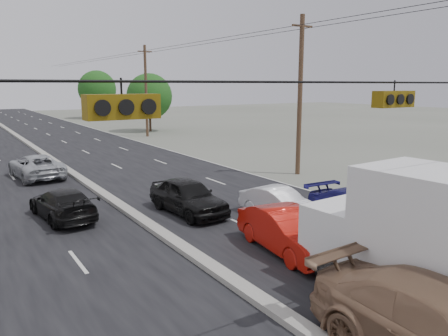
{
  "coord_description": "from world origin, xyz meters",
  "views": [
    {
      "loc": [
        -6.62,
        -5.98,
        5.76
      ],
      "look_at": [
        3.37,
        9.66,
        2.2
      ],
      "focal_mm": 35.0,
      "sensor_mm": 36.0,
      "label": 1
    }
  ],
  "objects_px": {
    "utility_pole_right_b": "(300,95)",
    "utility_pole_right_c": "(146,90)",
    "tree_right_far": "(97,89)",
    "red_sedan": "(288,231)",
    "queue_car_a": "(188,197)",
    "oncoming_far": "(36,166)",
    "queue_car_d": "(363,213)",
    "tree_right_mid": "(149,96)",
    "oncoming_near": "(63,204)",
    "box_truck": "(440,242)",
    "queue_car_b": "(279,203)"
  },
  "relations": [
    {
      "from": "red_sedan",
      "to": "queue_car_b",
      "type": "relative_size",
      "value": 1.17
    },
    {
      "from": "tree_right_far",
      "to": "red_sedan",
      "type": "bearing_deg",
      "value": -101.31
    },
    {
      "from": "red_sedan",
      "to": "oncoming_far",
      "type": "bearing_deg",
      "value": 113.05
    },
    {
      "from": "utility_pole_right_c",
      "to": "utility_pole_right_b",
      "type": "bearing_deg",
      "value": -90.0
    },
    {
      "from": "queue_car_b",
      "to": "queue_car_d",
      "type": "xyz_separation_m",
      "value": [
        1.63,
        -3.22,
        0.12
      ]
    },
    {
      "from": "utility_pole_right_c",
      "to": "queue_car_d",
      "type": "bearing_deg",
      "value": -98.94
    },
    {
      "from": "oncoming_near",
      "to": "oncoming_far",
      "type": "xyz_separation_m",
      "value": [
        0.57,
        9.66,
        0.07
      ]
    },
    {
      "from": "box_truck",
      "to": "oncoming_far",
      "type": "distance_m",
      "value": 23.71
    },
    {
      "from": "red_sedan",
      "to": "queue_car_a",
      "type": "relative_size",
      "value": 0.99
    },
    {
      "from": "box_truck",
      "to": "queue_car_b",
      "type": "relative_size",
      "value": 1.88
    },
    {
      "from": "utility_pole_right_c",
      "to": "queue_car_b",
      "type": "relative_size",
      "value": 2.55
    },
    {
      "from": "utility_pole_right_b",
      "to": "tree_right_far",
      "type": "bearing_deg",
      "value": 86.36
    },
    {
      "from": "tree_right_mid",
      "to": "queue_car_d",
      "type": "height_order",
      "value": "tree_right_mid"
    },
    {
      "from": "utility_pole_right_b",
      "to": "utility_pole_right_c",
      "type": "height_order",
      "value": "same"
    },
    {
      "from": "red_sedan",
      "to": "queue_car_d",
      "type": "height_order",
      "value": "queue_car_d"
    },
    {
      "from": "utility_pole_right_c",
      "to": "tree_right_far",
      "type": "distance_m",
      "value": 30.2
    },
    {
      "from": "box_truck",
      "to": "oncoming_near",
      "type": "xyz_separation_m",
      "value": [
        -6.2,
        13.35,
        -1.21
      ]
    },
    {
      "from": "oncoming_near",
      "to": "tree_right_mid",
      "type": "bearing_deg",
      "value": -124.46
    },
    {
      "from": "tree_right_far",
      "to": "oncoming_near",
      "type": "relative_size",
      "value": 1.77
    },
    {
      "from": "utility_pole_right_c",
      "to": "box_truck",
      "type": "xyz_separation_m",
      "value": [
        -8.99,
        -40.17,
        -3.22
      ]
    },
    {
      "from": "tree_right_mid",
      "to": "box_truck",
      "type": "height_order",
      "value": "tree_right_mid"
    },
    {
      "from": "tree_right_far",
      "to": "queue_car_d",
      "type": "bearing_deg",
      "value": -97.89
    },
    {
      "from": "utility_pole_right_b",
      "to": "queue_car_d",
      "type": "xyz_separation_m",
      "value": [
        -5.5,
        -9.94,
        -4.34
      ]
    },
    {
      "from": "tree_right_far",
      "to": "queue_car_d",
      "type": "distance_m",
      "value": 65.7
    },
    {
      "from": "tree_right_mid",
      "to": "tree_right_far",
      "type": "xyz_separation_m",
      "value": [
        1.0,
        25.0,
        0.62
      ]
    },
    {
      "from": "utility_pole_right_c",
      "to": "oncoming_far",
      "type": "height_order",
      "value": "utility_pole_right_c"
    },
    {
      "from": "queue_car_d",
      "to": "oncoming_near",
      "type": "relative_size",
      "value": 1.15
    },
    {
      "from": "red_sedan",
      "to": "utility_pole_right_c",
      "type": "bearing_deg",
      "value": 81.86
    },
    {
      "from": "tree_right_mid",
      "to": "oncoming_far",
      "type": "bearing_deg",
      "value": -127.69
    },
    {
      "from": "tree_right_mid",
      "to": "oncoming_near",
      "type": "relative_size",
      "value": 1.55
    },
    {
      "from": "utility_pole_right_b",
      "to": "oncoming_near",
      "type": "relative_size",
      "value": 2.17
    },
    {
      "from": "utility_pole_right_c",
      "to": "queue_car_a",
      "type": "bearing_deg",
      "value": -109.4
    },
    {
      "from": "utility_pole_right_b",
      "to": "oncoming_far",
      "type": "distance_m",
      "value": 17.16
    },
    {
      "from": "utility_pole_right_b",
      "to": "queue_car_d",
      "type": "distance_m",
      "value": 12.16
    },
    {
      "from": "utility_pole_right_b",
      "to": "oncoming_near",
      "type": "xyz_separation_m",
      "value": [
        -15.19,
        -1.82,
        -4.44
      ]
    },
    {
      "from": "queue_car_a",
      "to": "oncoming_far",
      "type": "relative_size",
      "value": 0.88
    },
    {
      "from": "utility_pole_right_c",
      "to": "tree_right_far",
      "type": "height_order",
      "value": "utility_pole_right_c"
    },
    {
      "from": "queue_car_a",
      "to": "oncoming_far",
      "type": "xyz_separation_m",
      "value": [
        -4.4,
        11.88,
        -0.06
      ]
    },
    {
      "from": "tree_right_mid",
      "to": "oncoming_near",
      "type": "bearing_deg",
      "value": -119.07
    },
    {
      "from": "red_sedan",
      "to": "queue_car_a",
      "type": "height_order",
      "value": "queue_car_a"
    },
    {
      "from": "box_truck",
      "to": "oncoming_far",
      "type": "xyz_separation_m",
      "value": [
        -5.63,
        23.01,
        -1.15
      ]
    },
    {
      "from": "tree_right_mid",
      "to": "oncoming_far",
      "type": "relative_size",
      "value": 1.35
    },
    {
      "from": "utility_pole_right_b",
      "to": "box_truck",
      "type": "relative_size",
      "value": 1.36
    },
    {
      "from": "utility_pole_right_c",
      "to": "tree_right_far",
      "type": "xyz_separation_m",
      "value": [
        3.5,
        30.0,
        -0.15
      ]
    },
    {
      "from": "tree_right_mid",
      "to": "red_sedan",
      "type": "relative_size",
      "value": 1.56
    },
    {
      "from": "utility_pole_right_c",
      "to": "queue_car_a",
      "type": "distance_m",
      "value": 31.09
    },
    {
      "from": "queue_car_b",
      "to": "oncoming_near",
      "type": "distance_m",
      "value": 9.43
    },
    {
      "from": "utility_pole_right_b",
      "to": "red_sedan",
      "type": "distance_m",
      "value": 14.48
    },
    {
      "from": "utility_pole_right_b",
      "to": "red_sedan",
      "type": "height_order",
      "value": "utility_pole_right_b"
    },
    {
      "from": "utility_pole_right_b",
      "to": "queue_car_b",
      "type": "bearing_deg",
      "value": -136.68
    }
  ]
}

